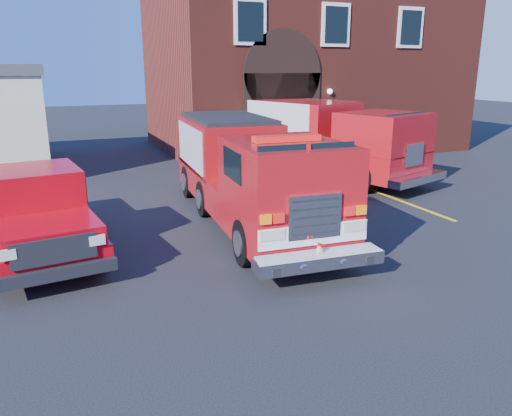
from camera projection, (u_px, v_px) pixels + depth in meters
name	position (u px, v px, depth m)	size (l,w,h in m)	color
ground	(237.00, 246.00, 12.26)	(100.00, 100.00, 0.00)	black
parking_stripe_near	(421.00, 208.00, 15.56)	(0.12, 3.00, 0.01)	yellow
parking_stripe_mid	(365.00, 188.00, 18.23)	(0.12, 3.00, 0.01)	yellow
parking_stripe_far	(323.00, 172.00, 20.89)	(0.12, 3.00, 0.01)	yellow
fire_station	(301.00, 67.00, 26.85)	(15.20, 10.20, 8.45)	maroon
fire_engine	(249.00, 171.00, 13.84)	(3.19, 9.29, 2.81)	black
pickup_truck	(33.00, 211.00, 11.84)	(3.01, 6.46, 2.04)	black
secondary_truck	(319.00, 136.00, 19.99)	(5.43, 9.41, 2.92)	black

